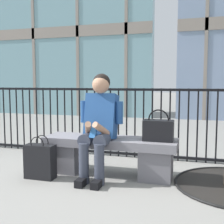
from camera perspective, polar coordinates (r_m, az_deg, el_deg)
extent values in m
plane|color=gray|center=(3.54, -0.47, -12.34)|extent=(60.00, 60.00, 0.00)
cube|color=slate|center=(3.43, -0.48, -5.99)|extent=(1.60, 0.44, 0.10)
cube|color=slate|center=(3.68, -8.93, -8.83)|extent=(0.36, 0.37, 0.35)
cube|color=slate|center=(3.37, 8.81, -10.22)|extent=(0.36, 0.37, 0.35)
cylinder|color=#383D4C|center=(3.31, -4.38, -5.21)|extent=(0.15, 0.40, 0.15)
cylinder|color=#383D4C|center=(3.19, -5.66, -10.19)|extent=(0.11, 0.11, 0.45)
cube|color=black|center=(3.19, -6.04, -13.67)|extent=(0.09, 0.22, 0.08)
cylinder|color=#383D4C|center=(3.25, -1.41, -5.40)|extent=(0.15, 0.40, 0.15)
cylinder|color=#383D4C|center=(3.12, -2.55, -10.49)|extent=(0.11, 0.11, 0.45)
cube|color=black|center=(3.13, -2.91, -14.04)|extent=(0.09, 0.22, 0.08)
cube|color=#234C8C|center=(3.37, -2.14, -0.86)|extent=(0.36, 0.30, 0.55)
cylinder|color=#234C8C|center=(3.44, -5.61, 0.09)|extent=(0.08, 0.08, 0.26)
cylinder|color=tan|center=(3.21, -4.75, -3.38)|extent=(0.16, 0.28, 0.20)
cylinder|color=#234C8C|center=(3.30, 1.48, -0.13)|extent=(0.08, 0.08, 0.26)
cylinder|color=tan|center=(3.16, -2.04, -3.52)|extent=(0.16, 0.28, 0.20)
cube|color=#2D6BB7|center=(3.13, -3.78, -3.98)|extent=(0.07, 0.10, 0.13)
sphere|color=tan|center=(3.33, -2.27, 5.43)|extent=(0.20, 0.20, 0.20)
sphere|color=black|center=(3.36, -2.11, 5.95)|extent=(0.20, 0.20, 0.20)
cube|color=black|center=(3.27, 9.24, -3.66)|extent=(0.34, 0.18, 0.24)
torus|color=black|center=(3.25, 9.28, -1.52)|extent=(0.23, 0.02, 0.23)
cube|color=black|center=(3.45, -14.17, -9.57)|extent=(0.35, 0.16, 0.40)
torus|color=black|center=(3.35, -14.74, -6.20)|extent=(0.17, 0.01, 0.17)
torus|color=black|center=(3.44, -13.79, -5.86)|extent=(0.17, 0.01, 0.17)
cylinder|color=black|center=(5.16, -20.74, -1.10)|extent=(0.02, 0.02, 1.03)
cylinder|color=black|center=(5.09, -19.62, -1.16)|extent=(0.02, 0.02, 1.03)
cylinder|color=black|center=(5.02, -18.46, -1.22)|extent=(0.02, 0.02, 1.03)
cylinder|color=black|center=(4.95, -17.27, -1.28)|extent=(0.02, 0.02, 1.03)
cylinder|color=black|center=(4.88, -16.04, -1.34)|extent=(0.02, 0.02, 1.03)
cylinder|color=black|center=(4.81, -14.78, -1.40)|extent=(0.02, 0.02, 1.03)
cylinder|color=black|center=(4.75, -13.49, -1.46)|extent=(0.02, 0.02, 1.03)
cylinder|color=black|center=(4.69, -12.16, -1.53)|extent=(0.02, 0.02, 1.03)
cylinder|color=black|center=(4.63, -10.79, -1.59)|extent=(0.02, 0.02, 1.03)
cylinder|color=black|center=(4.57, -9.39, -1.66)|extent=(0.02, 0.02, 1.03)
cylinder|color=black|center=(4.52, -7.96, -1.72)|extent=(0.02, 0.02, 1.03)
cylinder|color=black|center=(4.47, -6.49, -1.79)|extent=(0.02, 0.02, 1.03)
cylinder|color=black|center=(4.42, -5.00, -1.86)|extent=(0.02, 0.02, 1.03)
cylinder|color=black|center=(4.37, -3.46, -1.92)|extent=(0.02, 0.02, 1.03)
cylinder|color=black|center=(4.33, -1.90, -1.99)|extent=(0.02, 0.02, 1.03)
cylinder|color=black|center=(4.30, -0.31, -2.06)|extent=(0.02, 0.02, 1.03)
cylinder|color=black|center=(4.26, 1.30, -2.12)|extent=(0.02, 0.02, 1.03)
cylinder|color=black|center=(4.23, 2.95, -2.19)|extent=(0.02, 0.02, 1.03)
cylinder|color=black|center=(4.20, 4.61, -2.25)|extent=(0.02, 0.02, 1.03)
cylinder|color=black|center=(4.18, 6.30, -2.31)|extent=(0.02, 0.02, 1.03)
cylinder|color=black|center=(4.16, 8.00, -2.37)|extent=(0.02, 0.02, 1.03)
cylinder|color=black|center=(4.14, 9.72, -2.43)|extent=(0.02, 0.02, 1.03)
cylinder|color=black|center=(4.13, 11.45, -2.49)|extent=(0.02, 0.02, 1.03)
cylinder|color=black|center=(4.12, 13.19, -2.55)|extent=(0.02, 0.02, 1.03)
cylinder|color=black|center=(4.11, 14.94, -2.60)|extent=(0.02, 0.02, 1.03)
cylinder|color=black|center=(4.11, 16.69, -2.66)|extent=(0.02, 0.02, 1.03)
cylinder|color=black|center=(4.12, 18.44, -2.70)|extent=(0.02, 0.02, 1.03)
cylinder|color=black|center=(4.12, 20.19, -2.75)|extent=(0.02, 0.02, 1.03)
cube|color=black|center=(4.32, 2.91, -8.29)|extent=(7.29, 0.04, 0.04)
cube|color=black|center=(4.19, 2.98, 4.51)|extent=(7.29, 0.04, 0.04)
cube|color=gray|center=(10.56, -15.46, 14.87)|extent=(8.25, 0.04, 0.36)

